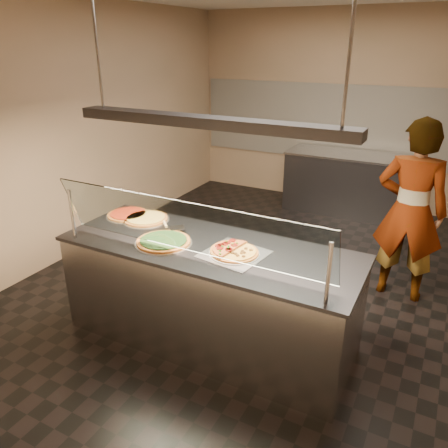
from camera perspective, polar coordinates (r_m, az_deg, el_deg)
The scene contains 19 objects.
ground at distance 5.06m, azimuth 6.24°, elevation -7.20°, with size 5.00×6.00×0.02m, color black.
wall_back at distance 7.36m, azimuth 15.84°, elevation 14.06°, with size 5.00×0.02×3.00m, color tan.
wall_front at distance 2.15m, azimuth -23.71°, elevation -7.18°, with size 5.00×0.02×3.00m, color tan.
wall_left at distance 5.86m, azimuth -16.98°, elevation 11.92°, with size 0.02×6.00×3.00m, color tan.
tile_band at distance 7.36m, azimuth 15.62°, elevation 12.50°, with size 4.90×0.02×1.20m, color silver.
serving_counter at distance 3.86m, azimuth -1.93°, elevation -9.08°, with size 2.54×0.94×0.93m.
sneeze_guard at distance 3.25m, azimuth -5.09°, elevation -0.46°, with size 2.30×0.18×0.54m.
perforated_tray at distance 3.50m, azimuth 1.36°, elevation -3.87°, with size 0.53×0.53×0.01m.
half_pizza_pepperoni at distance 3.52m, azimuth 0.02°, elevation -3.14°, with size 0.25×0.41×0.05m.
half_pizza_sausage at distance 3.45m, azimuth 2.75°, elevation -3.90°, with size 0.25×0.41×0.04m.
pizza_spinach at distance 3.72m, azimuth -7.88°, elevation -2.24°, with size 0.49×0.49×0.03m.
pizza_cheese at distance 4.23m, azimuth -10.12°, elevation 0.73°, with size 0.44×0.44×0.03m.
pizza_tomato at distance 4.37m, azimuth -12.37°, elevation 1.28°, with size 0.42×0.42×0.03m.
pizza_spatula at distance 4.00m, azimuth -7.01°, elevation -0.16°, with size 0.28×0.17×0.02m.
prep_table at distance 7.10m, azimuth 15.43°, elevation 5.22°, with size 1.80×0.74×0.93m.
worker at distance 4.73m, azimuth 23.15°, elevation 1.49°, with size 0.68×0.45×1.88m, color #3E3A49.
heat_lamp_housing at distance 3.33m, azimuth -2.27°, elevation 13.17°, with size 2.30×0.18×0.08m, color #37373C.
lamp_rod_left at distance 3.88m, azimuth -16.32°, elevation 21.79°, with size 0.02×0.02×1.01m, color #B7B7BC.
lamp_rod_right at distance 2.92m, azimuth 16.21°, elevation 21.78°, with size 0.02×0.02×1.01m, color #B7B7BC.
Camera 1 is at (1.55, -4.11, 2.50)m, focal length 35.00 mm.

